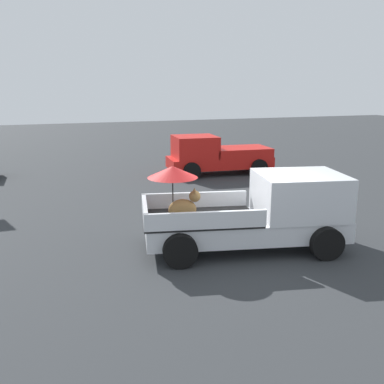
{
  "coord_description": "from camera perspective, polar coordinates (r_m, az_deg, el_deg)",
  "views": [
    {
      "loc": [
        -4.74,
        -9.4,
        4.05
      ],
      "look_at": [
        -0.75,
        1.89,
        1.1
      ],
      "focal_mm": 40.63,
      "sensor_mm": 36.0,
      "label": 1
    }
  ],
  "objects": [
    {
      "name": "pickup_truck_red",
      "position": [
        20.32,
        3.09,
        4.84
      ],
      "size": [
        4.93,
        2.47,
        1.8
      ],
      "rotation": [
        0.0,
        0.0,
        3.06
      ],
      "color": "black",
      "rests_on": "ground"
    },
    {
      "name": "ground_plane",
      "position": [
        11.27,
        6.85,
        -7.31
      ],
      "size": [
        80.0,
        80.0,
        0.0
      ],
      "primitive_type": "plane",
      "color": "#2D3033"
    },
    {
      "name": "pickup_truck_main",
      "position": [
        11.07,
        9.02,
        -2.51
      ],
      "size": [
        5.32,
        3.06,
        2.18
      ],
      "rotation": [
        0.0,
        0.0,
        -0.2
      ],
      "color": "black",
      "rests_on": "ground"
    }
  ]
}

